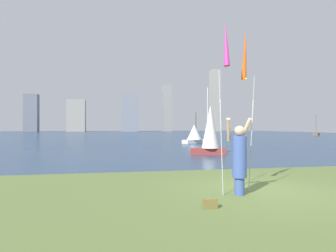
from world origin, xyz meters
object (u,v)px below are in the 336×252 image
object	(u,v)px
kite_flag_right	(245,58)
sailboat_5	(195,134)
kite_flag_left	(226,49)
sailboat_1	(316,134)
person	(239,157)
bag	(210,203)
sailboat_3	(210,130)

from	to	relation	value
kite_flag_right	sailboat_5	world-z (taller)	kite_flag_right
kite_flag_left	sailboat_1	world-z (taller)	kite_flag_left
person	bag	world-z (taller)	person
kite_flag_left	sailboat_3	xyz separation A→B (m)	(3.38, 11.12, -2.19)
person	sailboat_1	distance (m)	60.59
kite_flag_left	kite_flag_right	xyz separation A→B (m)	(0.87, 0.71, -0.02)
sailboat_1	sailboat_5	size ratio (longest dim) A/B	1.26
person	sailboat_5	world-z (taller)	sailboat_5
kite_flag_left	sailboat_3	bearing A→B (deg)	73.09
bag	sailboat_5	xyz separation A→B (m)	(6.74, 24.78, 0.87)
sailboat_3	person	bearing A→B (deg)	-105.04
kite_flag_right	bag	world-z (taller)	kite_flag_right
kite_flag_right	sailboat_1	distance (m)	59.97
kite_flag_right	bag	distance (m)	4.28
kite_flag_left	sailboat_5	size ratio (longest dim) A/B	1.34
bag	kite_flag_right	bearing A→B (deg)	45.67
sailboat_1	sailboat_5	bearing A→B (deg)	-144.24
sailboat_1	sailboat_3	size ratio (longest dim) A/B	0.97
person	sailboat_3	world-z (taller)	sailboat_3
kite_flag_right	sailboat_3	bearing A→B (deg)	76.42
kite_flag_right	kite_flag_left	bearing A→B (deg)	-140.44
sailboat_5	bag	bearing A→B (deg)	-105.22
bag	person	bearing A→B (deg)	42.59
sailboat_5	person	bearing A→B (deg)	-103.24
kite_flag_left	kite_flag_right	distance (m)	1.12
bag	sailboat_1	size ratio (longest dim) A/B	0.07
bag	sailboat_3	xyz separation A→B (m)	(4.11, 12.04, 1.45)
person	bag	size ratio (longest dim) A/B	6.53
person	sailboat_3	distance (m)	11.37
kite_flag_left	sailboat_3	distance (m)	11.83
bag	sailboat_1	bearing A→B (deg)	50.84
bag	sailboat_5	world-z (taller)	sailboat_5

